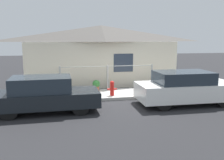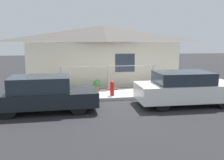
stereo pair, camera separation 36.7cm
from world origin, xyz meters
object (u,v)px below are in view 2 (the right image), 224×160
at_px(fire_hydrant, 112,88).
at_px(potted_plant_near_hydrant, 97,85).
at_px(car_right, 185,88).
at_px(car_left, 44,94).

distance_m(fire_hydrant, potted_plant_near_hydrant, 1.34).
xyz_separation_m(fire_hydrant, potted_plant_near_hydrant, (-0.57, 1.21, -0.07)).
relative_size(car_right, potted_plant_near_hydrant, 7.64).
bearing_deg(car_right, potted_plant_near_hydrant, 141.44).
height_order(fire_hydrant, potted_plant_near_hydrant, fire_hydrant).
height_order(car_left, car_right, car_right).
distance_m(car_left, potted_plant_near_hydrant, 3.66).
bearing_deg(potted_plant_near_hydrant, fire_hydrant, -64.74).
relative_size(car_left, potted_plant_near_hydrant, 7.35).
bearing_deg(fire_hydrant, car_right, -29.06).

